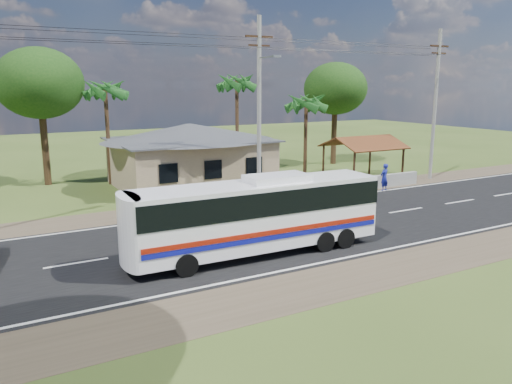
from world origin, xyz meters
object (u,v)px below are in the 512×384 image
motorcycle (269,189)px  person (384,177)px  waiting_shed (363,144)px  coach_bus (258,210)px

motorcycle → person: bearing=-120.1°
person → motorcycle: bearing=-30.5°
waiting_shed → coach_bus: bearing=-143.8°
waiting_shed → coach_bus: 18.62m
waiting_shed → coach_bus: size_ratio=0.48×
waiting_shed → person: waiting_shed is taller
waiting_shed → person: 4.36m
waiting_shed → coach_bus: (-15.01, -10.98, -0.82)m
waiting_shed → person: size_ratio=2.80×
person → waiting_shed: bearing=-123.6°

